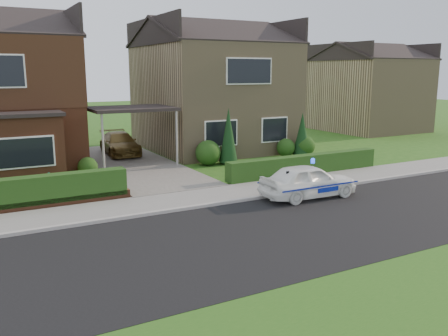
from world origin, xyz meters
TOP-DOWN VIEW (x-y plane):
  - ground at (0.00, 0.00)m, footprint 120.00×120.00m
  - road at (0.00, 0.00)m, footprint 60.00×6.00m
  - kerb at (0.00, 3.05)m, footprint 60.00×0.16m
  - sidewalk at (0.00, 4.10)m, footprint 60.00×2.00m
  - grass_verge at (0.00, -5.00)m, footprint 60.00×4.00m
  - driveway at (0.00, 11.00)m, footprint 3.80×12.00m
  - house_right at (5.80, 13.99)m, footprint 7.50×8.06m
  - carport_link at (0.00, 10.95)m, footprint 3.80×3.00m
  - dwarf_wall at (-5.80, 5.30)m, footprint 7.70×0.25m
  - hedge_left at (-5.80, 5.45)m, footprint 7.50×0.55m
  - hedge_right at (5.80, 5.35)m, footprint 7.50×0.55m
  - shrub_left_mid at (-4.00, 9.30)m, footprint 1.32×1.32m
  - shrub_left_near at (-2.40, 9.60)m, footprint 0.84×0.84m
  - shrub_right_near at (3.20, 9.40)m, footprint 1.20×1.20m
  - shrub_right_mid at (7.80, 9.50)m, footprint 0.96×0.96m
  - shrub_right_far at (8.80, 9.20)m, footprint 1.08×1.08m
  - conifer_a at (4.20, 9.20)m, footprint 0.90×0.90m
  - conifer_b at (8.60, 9.20)m, footprint 0.90×0.90m
  - neighbour_right at (20.00, 16.00)m, footprint 6.50×7.00m
  - police_car at (3.63, 2.40)m, footprint 3.25×3.58m
  - driveway_car at (0.22, 13.77)m, footprint 1.83×3.99m
  - potted_plant_a at (-4.31, 7.39)m, footprint 0.47×0.39m
  - potted_plant_b at (-2.86, 6.00)m, footprint 0.49×0.48m
  - potted_plant_c at (-5.55, 8.91)m, footprint 0.48×0.48m

SIDE VIEW (x-z plane):
  - ground at x=0.00m, z-range 0.00..0.00m
  - road at x=0.00m, z-range -0.01..0.01m
  - grass_verge at x=0.00m, z-range -0.01..0.01m
  - hedge_left at x=-5.80m, z-range -0.45..0.45m
  - hedge_right at x=5.80m, z-range -0.40..0.40m
  - sidewalk at x=0.00m, z-range 0.00..0.10m
  - kerb at x=0.00m, z-range 0.00..0.12m
  - driveway at x=0.00m, z-range 0.00..0.12m
  - dwarf_wall at x=-5.80m, z-range 0.00..0.36m
  - potted_plant_b at x=-2.86m, z-range 0.00..0.69m
  - potted_plant_c at x=-5.55m, z-range 0.00..0.75m
  - potted_plant_a at x=-4.31m, z-range 0.00..0.76m
  - shrub_left_near at x=-2.40m, z-range 0.00..0.84m
  - shrub_right_mid at x=7.80m, z-range 0.00..0.96m
  - shrub_right_far at x=8.80m, z-range 0.00..1.08m
  - shrub_right_near at x=3.20m, z-range 0.00..1.20m
  - police_car at x=3.63m, z-range -0.08..1.29m
  - shrub_left_mid at x=-4.00m, z-range 0.00..1.32m
  - driveway_car at x=0.22m, z-range 0.12..1.25m
  - conifer_b at x=8.60m, z-range 0.00..2.20m
  - conifer_a at x=4.20m, z-range 0.00..2.60m
  - neighbour_right at x=20.00m, z-range 0.00..5.20m
  - carport_link at x=0.00m, z-range 1.27..4.04m
  - house_right at x=5.80m, z-range 0.04..7.29m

